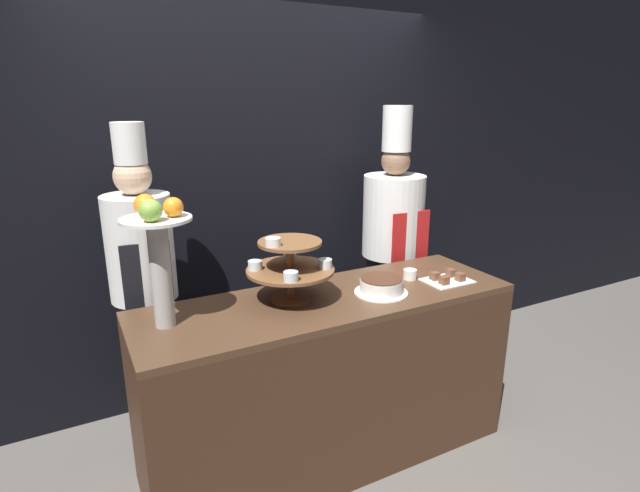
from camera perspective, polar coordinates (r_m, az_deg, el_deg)
ground_plane at (r=2.86m, az=4.29°, el=-25.97°), size 14.00×14.00×0.00m
wall_back at (r=3.30m, az=-7.03°, el=7.08°), size 10.00×0.06×2.80m
buffet_counter at (r=2.79m, az=0.99°, el=-14.94°), size 1.99×0.63×0.95m
tiered_stand at (r=2.48m, az=-3.47°, el=-2.18°), size 0.44×0.44×0.35m
fruit_pedestal at (r=2.25m, az=-17.99°, el=0.08°), size 0.30×0.30×0.59m
cake_round at (r=2.64m, az=7.01°, el=-4.55°), size 0.28×0.28×0.09m
cup_white at (r=2.87m, az=10.24°, el=-3.21°), size 0.07×0.07×0.06m
cake_square_tray at (r=2.89m, az=14.35°, el=-3.61°), size 0.26×0.19×0.05m
chef_left at (r=2.84m, az=-19.54°, el=-3.41°), size 0.35×0.35×1.82m
chef_center_left at (r=3.43m, az=8.30°, el=0.76°), size 0.41×0.41×1.89m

